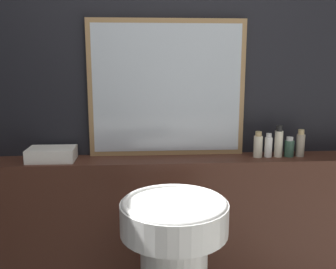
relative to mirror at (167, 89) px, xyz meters
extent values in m
cube|color=black|center=(0.08, 0.05, -0.05)|extent=(8.00, 0.06, 2.50)
cube|color=#422319|center=(0.08, -0.09, -0.83)|extent=(2.61, 0.21, 0.94)
cylinder|color=white|center=(-0.01, -0.56, -0.48)|extent=(0.44, 0.44, 0.12)
torus|color=white|center=(-0.01, -0.56, -0.42)|extent=(0.43, 0.43, 0.02)
cube|color=#937047|center=(0.00, 0.00, 0.00)|extent=(0.82, 0.03, 0.71)
cube|color=#B2BCC6|center=(0.00, -0.01, 0.00)|extent=(0.77, 0.02, 0.66)
cube|color=silver|center=(-0.59, -0.09, -0.32)|extent=(0.24, 0.16, 0.07)
cylinder|color=beige|center=(0.48, -0.09, -0.30)|extent=(0.05, 0.05, 0.11)
cylinder|color=tan|center=(0.48, -0.09, -0.23)|extent=(0.03, 0.03, 0.02)
cylinder|color=white|center=(0.53, -0.09, -0.30)|extent=(0.04, 0.04, 0.10)
cylinder|color=silver|center=(0.53, -0.09, -0.24)|extent=(0.03, 0.03, 0.02)
cylinder|color=beige|center=(0.59, -0.09, -0.29)|extent=(0.04, 0.04, 0.14)
cylinder|color=black|center=(0.59, -0.09, -0.20)|extent=(0.03, 0.03, 0.03)
cylinder|color=#2D4C3D|center=(0.64, -0.09, -0.31)|extent=(0.05, 0.05, 0.09)
cylinder|color=silver|center=(0.64, -0.09, -0.26)|extent=(0.04, 0.04, 0.02)
cylinder|color=gray|center=(0.70, -0.09, -0.30)|extent=(0.04, 0.04, 0.12)
cylinder|color=tan|center=(0.70, -0.09, -0.22)|extent=(0.03, 0.03, 0.03)
camera|label=1|loc=(-0.13, -1.97, 0.14)|focal=40.00mm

